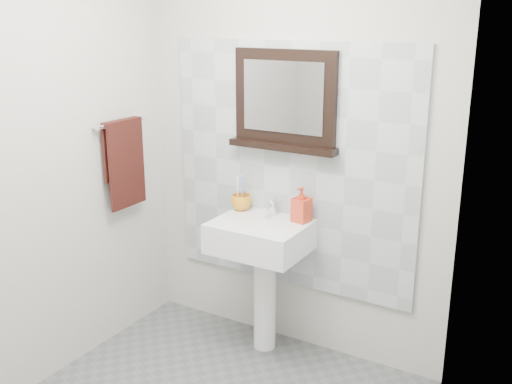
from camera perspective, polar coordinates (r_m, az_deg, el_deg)
back_wall at (r=3.60m, az=3.41°, el=3.86°), size 2.00×0.01×2.50m
left_wall at (r=3.40m, az=-20.83°, el=1.99°), size 0.01×2.20×2.50m
right_wall at (r=2.26m, az=13.16°, el=-4.43°), size 0.01×2.20×2.50m
splashback at (r=3.62m, az=3.30°, el=2.28°), size 1.60×0.02×1.50m
pedestal_sink at (r=3.62m, az=0.50°, el=-5.57°), size 0.55×0.44×0.96m
toothbrush_cup at (r=3.75m, az=-1.43°, el=-0.99°), size 0.15×0.15×0.10m
toothbrushes at (r=3.73m, az=-1.45°, el=0.09°), size 0.05×0.04×0.21m
soap_dispenser at (r=3.54m, az=4.36°, el=-1.18°), size 0.11×0.11×0.21m
framed_mirror at (r=3.53m, az=2.76°, el=8.51°), size 0.69×0.11×0.58m
towel_bar at (r=3.77m, az=-12.72°, el=6.44°), size 0.07×0.40×0.03m
hand_towel at (r=3.80m, az=-12.44°, el=3.31°), size 0.06×0.30×0.55m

